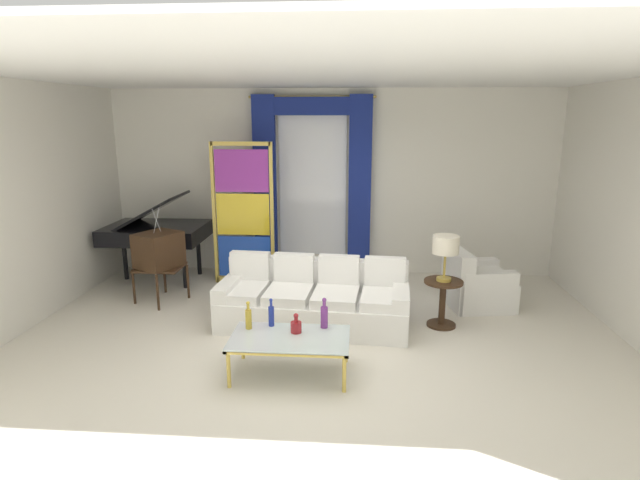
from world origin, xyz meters
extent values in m
plane|color=silver|center=(0.00, 0.00, 0.00)|extent=(16.00, 16.00, 0.00)
cube|color=white|center=(0.00, 3.06, 1.50)|extent=(8.00, 0.12, 3.00)
cube|color=white|center=(-3.66, 0.60, 1.50)|extent=(0.12, 7.00, 3.00)
cube|color=white|center=(0.00, 0.80, 3.02)|extent=(8.00, 7.60, 0.04)
cube|color=white|center=(-0.31, 2.98, 1.55)|extent=(1.10, 0.02, 2.50)
cylinder|color=gold|center=(-0.31, 2.90, 2.86)|extent=(2.00, 0.04, 0.04)
cube|color=navy|center=(-1.08, 2.88, 1.55)|extent=(0.36, 0.12, 2.70)
cube|color=navy|center=(0.46, 2.88, 1.55)|extent=(0.36, 0.12, 2.70)
cube|color=navy|center=(-0.31, 2.88, 2.72)|extent=(1.80, 0.10, 0.28)
cube|color=white|center=(-0.09, 0.62, 0.19)|extent=(2.38, 1.07, 0.38)
cube|color=white|center=(-0.07, 0.99, 0.39)|extent=(2.33, 0.37, 0.78)
cube|color=white|center=(0.97, 0.54, 0.28)|extent=(0.26, 0.87, 0.56)
cube|color=white|center=(-1.16, 0.70, 0.28)|extent=(0.26, 0.87, 0.56)
cube|color=white|center=(0.77, 0.51, 0.44)|extent=(0.59, 0.78, 0.12)
cube|color=white|center=(0.80, 0.83, 0.66)|extent=(0.52, 0.18, 0.40)
cube|color=white|center=(0.19, 0.55, 0.44)|extent=(0.59, 0.78, 0.12)
cube|color=white|center=(0.22, 0.87, 0.66)|extent=(0.52, 0.18, 0.40)
cube|color=white|center=(-0.39, 0.59, 0.44)|extent=(0.59, 0.78, 0.12)
cube|color=white|center=(-0.36, 0.91, 0.66)|extent=(0.52, 0.18, 0.40)
cube|color=white|center=(-0.96, 0.64, 0.44)|extent=(0.59, 0.78, 0.12)
cube|color=white|center=(-0.94, 0.95, 0.66)|extent=(0.52, 0.18, 0.40)
cube|color=silver|center=(-0.22, -0.61, 0.40)|extent=(1.20, 0.69, 0.02)
cube|color=gold|center=(-0.22, -0.28, 0.38)|extent=(1.20, 0.04, 0.03)
cube|color=gold|center=(-0.22, -0.93, 0.38)|extent=(1.20, 0.04, 0.03)
cube|color=gold|center=(-0.79, -0.61, 0.38)|extent=(0.04, 0.69, 0.03)
cube|color=gold|center=(0.36, -0.61, 0.38)|extent=(0.04, 0.69, 0.03)
cylinder|color=gold|center=(-0.77, -0.30, 0.19)|extent=(0.04, 0.04, 0.38)
cylinder|color=gold|center=(0.34, -0.30, 0.19)|extent=(0.04, 0.04, 0.38)
cylinder|color=gold|center=(-0.77, -0.91, 0.19)|extent=(0.04, 0.04, 0.38)
cylinder|color=gold|center=(0.34, -0.91, 0.19)|extent=(0.04, 0.04, 0.38)
cylinder|color=maroon|center=(-0.17, -0.50, 0.47)|extent=(0.11, 0.11, 0.11)
cylinder|color=maroon|center=(-0.17, -0.50, 0.55)|extent=(0.04, 0.04, 0.05)
sphere|color=maroon|center=(-0.17, -0.50, 0.59)|extent=(0.05, 0.05, 0.05)
cylinder|color=navy|center=(-0.45, -0.35, 0.52)|extent=(0.06, 0.06, 0.21)
cylinder|color=navy|center=(-0.45, -0.35, 0.65)|extent=(0.03, 0.03, 0.06)
sphere|color=navy|center=(-0.45, -0.35, 0.70)|extent=(0.04, 0.04, 0.04)
cylinder|color=gold|center=(-0.67, -0.44, 0.51)|extent=(0.07, 0.07, 0.21)
cylinder|color=gold|center=(-0.67, -0.44, 0.65)|extent=(0.03, 0.03, 0.06)
sphere|color=gold|center=(-0.67, -0.44, 0.69)|extent=(0.04, 0.04, 0.04)
cylinder|color=#753384|center=(0.11, -0.35, 0.52)|extent=(0.08, 0.08, 0.23)
cylinder|color=#753384|center=(0.11, -0.35, 0.67)|extent=(0.03, 0.03, 0.06)
sphere|color=#753384|center=(0.11, -0.35, 0.72)|extent=(0.04, 0.04, 0.04)
cube|color=#382314|center=(-2.32, 1.37, 0.50)|extent=(0.62, 0.54, 0.03)
cylinder|color=#382314|center=(-2.66, 1.22, 0.25)|extent=(0.04, 0.04, 0.50)
cylinder|color=#382314|center=(-2.41, 1.72, 0.25)|extent=(0.04, 0.04, 0.50)
cylinder|color=#382314|center=(-2.23, 1.01, 0.25)|extent=(0.04, 0.04, 0.50)
cylinder|color=#382314|center=(-1.98, 1.51, 0.25)|extent=(0.04, 0.04, 0.50)
cube|color=#382314|center=(-2.32, 1.37, 0.76)|extent=(0.68, 0.72, 0.48)
cube|color=black|center=(-2.53, 1.47, 0.78)|extent=(0.19, 0.36, 0.30)
cylinder|color=gold|center=(-2.57, 1.40, 0.59)|extent=(0.03, 0.04, 0.04)
cylinder|color=gold|center=(-2.50, 1.54, 0.59)|extent=(0.03, 0.04, 0.04)
cylinder|color=silver|center=(-2.32, 1.37, 1.18)|extent=(0.07, 0.12, 0.34)
cylinder|color=silver|center=(-2.32, 1.37, 1.18)|extent=(0.07, 0.12, 0.34)
cube|color=white|center=(2.14, 1.53, 0.20)|extent=(0.92, 0.92, 0.40)
cube|color=white|center=(2.14, 1.53, 0.45)|extent=(0.79, 0.79, 0.10)
cube|color=white|center=(1.82, 1.48, 0.40)|extent=(0.32, 0.82, 0.80)
cube|color=white|center=(2.09, 1.85, 0.29)|extent=(0.76, 0.29, 0.58)
cube|color=white|center=(2.19, 1.22, 0.29)|extent=(0.76, 0.29, 0.58)
cube|color=gold|center=(-1.77, 2.26, 1.10)|extent=(0.05, 0.05, 2.20)
cube|color=gold|center=(-0.87, 2.26, 1.10)|extent=(0.05, 0.05, 2.20)
cube|color=gold|center=(-1.32, 2.26, 2.17)|extent=(0.90, 0.05, 0.06)
cube|color=gold|center=(-1.32, 2.26, 0.05)|extent=(0.90, 0.05, 0.10)
cube|color=#1E47B7|center=(-1.32, 2.26, 0.43)|extent=(0.82, 0.02, 0.64)
cube|color=yellow|center=(-1.32, 2.26, 1.10)|extent=(0.82, 0.02, 0.64)
cube|color=purple|center=(-1.32, 2.26, 1.77)|extent=(0.82, 0.02, 0.64)
cylinder|color=beige|center=(-0.98, 1.92, 0.03)|extent=(0.16, 0.16, 0.06)
ellipsoid|color=navy|center=(-0.98, 1.92, 0.14)|extent=(0.18, 0.32, 0.20)
sphere|color=navy|center=(-0.98, 2.06, 0.25)|extent=(0.09, 0.09, 0.09)
cone|color=gold|center=(-0.98, 2.12, 0.25)|extent=(0.02, 0.04, 0.02)
cone|color=#2D6656|center=(-0.98, 1.74, 0.24)|extent=(0.44, 0.40, 0.50)
cylinder|color=#382314|center=(1.51, 0.77, 0.58)|extent=(0.48, 0.48, 0.03)
cylinder|color=#382314|center=(1.51, 0.77, 0.29)|extent=(0.08, 0.08, 0.55)
cylinder|color=#382314|center=(1.51, 0.77, 0.01)|extent=(0.36, 0.36, 0.03)
cylinder|color=#B29338|center=(1.51, 0.77, 0.61)|extent=(0.18, 0.18, 0.04)
cylinder|color=#B29338|center=(1.51, 0.77, 0.81)|extent=(0.03, 0.03, 0.36)
cylinder|color=beige|center=(1.51, 0.77, 1.05)|extent=(0.32, 0.32, 0.22)
cube|color=black|center=(-2.73, 2.30, 0.78)|extent=(1.50, 1.10, 0.24)
cube|color=black|center=(-2.83, 2.30, 1.10)|extent=(1.08, 0.90, 0.60)
cylinder|color=black|center=(-2.18, 2.65, 0.33)|extent=(0.07, 0.07, 0.66)
cylinder|color=black|center=(-2.18, 1.95, 0.33)|extent=(0.07, 0.07, 0.66)
cylinder|color=black|center=(-3.28, 2.30, 0.33)|extent=(0.07, 0.07, 0.66)
camera|label=1|loc=(0.45, -5.32, 2.57)|focal=28.65mm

